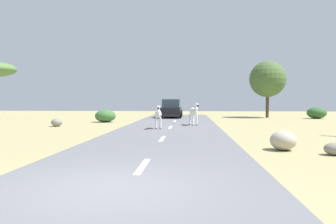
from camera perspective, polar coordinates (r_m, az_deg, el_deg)
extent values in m
plane|color=#998E60|center=(6.67, -9.79, -12.91)|extent=(90.00, 90.00, 0.00)
cube|color=slate|center=(6.60, -6.90, -12.84)|extent=(6.00, 64.00, 0.05)
cube|color=silver|center=(8.52, -4.37, -9.23)|extent=(0.16, 2.00, 0.01)
cube|color=silver|center=(14.41, -0.98, -4.58)|extent=(0.16, 2.00, 0.01)
cube|color=silver|center=(20.37, 0.41, -2.63)|extent=(0.16, 2.00, 0.01)
cube|color=silver|center=(26.35, 1.18, -1.56)|extent=(0.16, 2.00, 0.01)
cube|color=silver|center=(32.33, 1.66, -0.89)|extent=(0.16, 2.00, 0.01)
ellipsoid|color=silver|center=(22.18, 4.35, 0.13)|extent=(0.73, 1.12, 0.49)
cylinder|color=silver|center=(21.84, 4.31, -1.39)|extent=(0.13, 0.13, 0.71)
cylinder|color=#28231E|center=(21.87, 4.31, -2.26)|extent=(0.15, 0.15, 0.05)
cylinder|color=silver|center=(21.93, 4.96, -1.38)|extent=(0.13, 0.13, 0.71)
cylinder|color=#28231E|center=(21.96, 4.96, -2.24)|extent=(0.15, 0.15, 0.05)
cylinder|color=silver|center=(22.49, 3.74, -1.29)|extent=(0.13, 0.13, 0.71)
cylinder|color=#28231E|center=(22.51, 3.74, -2.13)|extent=(0.15, 0.15, 0.05)
cylinder|color=silver|center=(22.58, 4.38, -1.28)|extent=(0.13, 0.13, 0.71)
cylinder|color=#28231E|center=(22.60, 4.38, -2.12)|extent=(0.15, 0.15, 0.05)
cylinder|color=silver|center=(21.70, 4.78, 0.75)|extent=(0.30, 0.41, 0.42)
cube|color=black|center=(21.70, 4.78, 0.98)|extent=(0.15, 0.34, 0.29)
ellipsoid|color=silver|center=(21.47, 5.00, 1.15)|extent=(0.32, 0.49, 0.23)
ellipsoid|color=black|center=(21.30, 5.17, 1.10)|extent=(0.18, 0.19, 0.14)
cone|color=silver|center=(21.55, 4.73, 1.46)|extent=(0.11, 0.11, 0.13)
cone|color=silver|center=(21.60, 5.07, 1.46)|extent=(0.11, 0.11, 0.13)
cylinder|color=black|center=(22.68, 3.92, -0.07)|extent=(0.08, 0.15, 0.42)
ellipsoid|color=silver|center=(19.40, -1.68, -0.35)|extent=(0.49, 1.00, 0.46)
cylinder|color=silver|center=(19.11, -2.03, -1.96)|extent=(0.11, 0.11, 0.66)
cylinder|color=#28231E|center=(19.13, -2.03, -2.88)|extent=(0.12, 0.12, 0.04)
cylinder|color=silver|center=(19.11, -1.29, -1.96)|extent=(0.11, 0.11, 0.66)
cylinder|color=#28231E|center=(19.14, -1.29, -2.87)|extent=(0.12, 0.12, 0.04)
cylinder|color=silver|center=(19.74, -2.05, -1.83)|extent=(0.11, 0.11, 0.66)
cylinder|color=#28231E|center=(19.76, -2.05, -2.72)|extent=(0.12, 0.12, 0.04)
cylinder|color=silver|center=(19.74, -1.34, -1.83)|extent=(0.11, 0.11, 0.66)
cylinder|color=#28231E|center=(19.77, -1.33, -2.72)|extent=(0.12, 0.12, 0.04)
cylinder|color=silver|center=(18.93, -1.66, 0.30)|extent=(0.21, 0.36, 0.39)
cube|color=black|center=(18.92, -1.66, 0.54)|extent=(0.07, 0.32, 0.27)
ellipsoid|color=silver|center=(18.69, -1.64, 0.72)|extent=(0.22, 0.44, 0.21)
ellipsoid|color=black|center=(18.53, -1.64, 0.66)|extent=(0.14, 0.16, 0.13)
cone|color=silver|center=(18.80, -1.84, 1.05)|extent=(0.09, 0.09, 0.12)
cone|color=silver|center=(18.80, -1.46, 1.05)|extent=(0.09, 0.09, 0.12)
cylinder|color=black|center=(19.88, -1.70, -0.55)|extent=(0.05, 0.14, 0.39)
cube|color=black|center=(31.65, 0.57, 0.09)|extent=(1.85, 4.22, 0.80)
cube|color=#334751|center=(31.83, 0.59, 1.51)|extent=(1.67, 2.22, 0.76)
cube|color=black|center=(29.51, 0.28, -0.58)|extent=(1.71, 0.18, 0.24)
cylinder|color=black|center=(30.39, -1.30, -0.44)|extent=(0.23, 0.68, 0.68)
cylinder|color=black|center=(30.27, 2.09, -0.45)|extent=(0.23, 0.68, 0.68)
cylinder|color=black|center=(33.08, -0.83, -0.24)|extent=(0.23, 0.68, 0.68)
cylinder|color=black|center=(32.96, 2.28, -0.25)|extent=(0.23, 0.68, 0.68)
cylinder|color=#4C3823|center=(33.81, 16.65, 1.06)|extent=(0.30, 0.30, 2.36)
sphere|color=#425B2D|center=(33.87, 16.70, 5.43)|extent=(3.51, 3.51, 3.51)
ellipsoid|color=#2D5628|center=(33.66, 24.12, -0.14)|extent=(1.77, 1.59, 1.06)
ellipsoid|color=#386633|center=(26.28, -10.68, -0.66)|extent=(1.61, 1.45, 0.97)
ellipsoid|color=gray|center=(11.64, 26.70, -5.66)|extent=(0.67, 0.56, 0.40)
ellipsoid|color=gray|center=(22.78, -18.52, -1.70)|extent=(0.69, 0.73, 0.53)
ellipsoid|color=#A89E8C|center=(12.08, 19.12, -4.63)|extent=(0.88, 0.95, 0.67)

